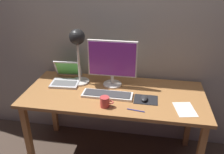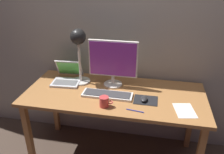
{
  "view_description": "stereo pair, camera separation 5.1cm",
  "coord_description": "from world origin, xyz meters",
  "px_view_note": "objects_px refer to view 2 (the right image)",
  "views": [
    {
      "loc": [
        0.28,
        -1.79,
        1.77
      ],
      "look_at": [
        -0.01,
        -0.05,
        0.92
      ],
      "focal_mm": 37.28,
      "sensor_mm": 36.0,
      "label": 1
    },
    {
      "loc": [
        0.33,
        -1.78,
        1.77
      ],
      "look_at": [
        -0.01,
        -0.05,
        0.92
      ],
      "focal_mm": 37.28,
      "sensor_mm": 36.0,
      "label": 2
    }
  ],
  "objects_px": {
    "keyboard_main": "(107,95)",
    "pen": "(135,111)",
    "laptop": "(68,76)",
    "mouse": "(144,99)",
    "coffee_mug": "(104,102)",
    "desk_lamp": "(79,45)",
    "monitor": "(113,61)"
  },
  "relations": [
    {
      "from": "mouse",
      "to": "coffee_mug",
      "type": "xyz_separation_m",
      "value": [
        -0.31,
        -0.15,
        0.02
      ]
    },
    {
      "from": "mouse",
      "to": "desk_lamp",
      "type": "bearing_deg",
      "value": 159.37
    },
    {
      "from": "mouse",
      "to": "pen",
      "type": "xyz_separation_m",
      "value": [
        -0.06,
        -0.17,
        -0.02
      ]
    },
    {
      "from": "coffee_mug",
      "to": "laptop",
      "type": "bearing_deg",
      "value": 140.31
    },
    {
      "from": "pen",
      "to": "monitor",
      "type": "bearing_deg",
      "value": 122.47
    },
    {
      "from": "keyboard_main",
      "to": "coffee_mug",
      "type": "bearing_deg",
      "value": -85.51
    },
    {
      "from": "monitor",
      "to": "mouse",
      "type": "distance_m",
      "value": 0.45
    },
    {
      "from": "mouse",
      "to": "pen",
      "type": "distance_m",
      "value": 0.18
    },
    {
      "from": "keyboard_main",
      "to": "coffee_mug",
      "type": "height_order",
      "value": "coffee_mug"
    },
    {
      "from": "laptop",
      "to": "pen",
      "type": "height_order",
      "value": "laptop"
    },
    {
      "from": "laptop",
      "to": "mouse",
      "type": "distance_m",
      "value": 0.8
    },
    {
      "from": "monitor",
      "to": "desk_lamp",
      "type": "height_order",
      "value": "desk_lamp"
    },
    {
      "from": "pen",
      "to": "keyboard_main",
      "type": "bearing_deg",
      "value": 144.24
    },
    {
      "from": "monitor",
      "to": "keyboard_main",
      "type": "height_order",
      "value": "monitor"
    },
    {
      "from": "desk_lamp",
      "to": "coffee_mug",
      "type": "height_order",
      "value": "desk_lamp"
    },
    {
      "from": "laptop",
      "to": "mouse",
      "type": "height_order",
      "value": "laptop"
    },
    {
      "from": "laptop",
      "to": "mouse",
      "type": "relative_size",
      "value": 3.1
    },
    {
      "from": "keyboard_main",
      "to": "pen",
      "type": "distance_m",
      "value": 0.33
    },
    {
      "from": "desk_lamp",
      "to": "coffee_mug",
      "type": "bearing_deg",
      "value": -49.75
    },
    {
      "from": "coffee_mug",
      "to": "pen",
      "type": "xyz_separation_m",
      "value": [
        0.25,
        -0.02,
        -0.04
      ]
    },
    {
      "from": "keyboard_main",
      "to": "coffee_mug",
      "type": "xyz_separation_m",
      "value": [
        0.01,
        -0.17,
        0.03
      ]
    },
    {
      "from": "pen",
      "to": "mouse",
      "type": "bearing_deg",
      "value": 71.38
    },
    {
      "from": "keyboard_main",
      "to": "desk_lamp",
      "type": "relative_size",
      "value": 0.84
    },
    {
      "from": "laptop",
      "to": "desk_lamp",
      "type": "xyz_separation_m",
      "value": [
        0.13,
        0.0,
        0.32
      ]
    },
    {
      "from": "monitor",
      "to": "laptop",
      "type": "height_order",
      "value": "monitor"
    },
    {
      "from": "desk_lamp",
      "to": "coffee_mug",
      "type": "xyz_separation_m",
      "value": [
        0.32,
        -0.38,
        -0.34
      ]
    },
    {
      "from": "keyboard_main",
      "to": "pen",
      "type": "height_order",
      "value": "keyboard_main"
    },
    {
      "from": "laptop",
      "to": "coffee_mug",
      "type": "relative_size",
      "value": 2.67
    },
    {
      "from": "monitor",
      "to": "laptop",
      "type": "distance_m",
      "value": 0.49
    },
    {
      "from": "monitor",
      "to": "mouse",
      "type": "bearing_deg",
      "value": -36.83
    },
    {
      "from": "laptop",
      "to": "mouse",
      "type": "bearing_deg",
      "value": -17.01
    },
    {
      "from": "desk_lamp",
      "to": "mouse",
      "type": "height_order",
      "value": "desk_lamp"
    }
  ]
}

